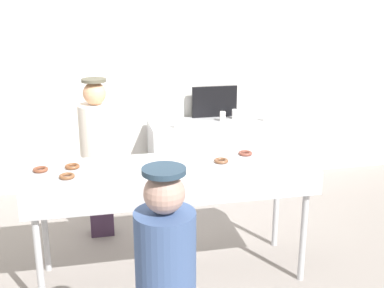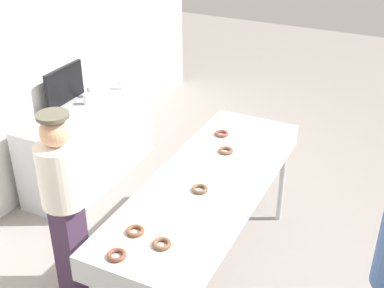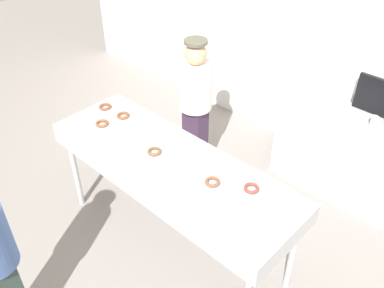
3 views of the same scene
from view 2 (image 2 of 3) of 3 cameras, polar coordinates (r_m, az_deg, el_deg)
ground_plane at (r=4.68m, az=1.45°, el=-14.62°), size 16.00×16.00×0.00m
fryer_conveyor at (r=4.09m, az=1.62°, el=-5.00°), size 2.41×0.80×1.04m
chocolate_donut_0 at (r=3.50m, az=-6.34°, el=-9.56°), size 0.17×0.17×0.03m
chocolate_donut_1 at (r=4.66m, az=3.29°, el=1.16°), size 0.14×0.14×0.03m
chocolate_donut_2 at (r=3.33m, az=-8.37°, el=-12.10°), size 0.17×0.17×0.03m
chocolate_donut_3 at (r=3.38m, az=-3.37°, el=-11.01°), size 0.13×0.13×0.03m
chocolate_donut_4 at (r=4.39m, az=3.76°, el=-0.73°), size 0.17×0.17×0.03m
chocolate_donut_5 at (r=3.88m, az=0.86°, el=-5.02°), size 0.17×0.17×0.03m
worker_baker at (r=4.10m, az=-14.02°, el=-5.61°), size 0.35×0.35×1.66m
prep_counter at (r=5.87m, az=-11.29°, el=0.16°), size 1.74×0.61×0.91m
paper_cup_0 at (r=5.68m, az=-11.62°, el=4.92°), size 0.07×0.07×0.12m
paper_cup_1 at (r=6.01m, az=-7.81°, el=6.61°), size 0.07×0.07×0.12m
paper_cup_2 at (r=5.12m, az=-13.81°, el=1.93°), size 0.07×0.07×0.12m
paper_cup_3 at (r=5.86m, az=-11.21°, el=5.72°), size 0.07×0.07×0.12m
menu_display at (r=5.74m, az=-13.96°, el=6.40°), size 0.59×0.04×0.40m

